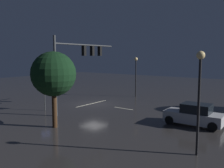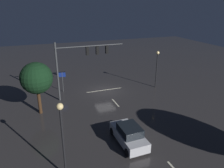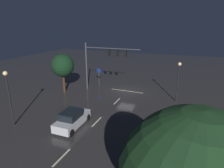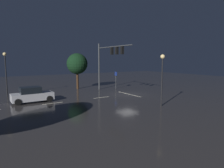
# 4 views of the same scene
# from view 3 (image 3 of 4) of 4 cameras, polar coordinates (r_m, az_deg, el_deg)

# --- Properties ---
(ground_plane) EXTENTS (80.00, 80.00, 0.00)m
(ground_plane) POSITION_cam_3_polar(r_m,az_deg,el_deg) (28.79, 4.29, -2.27)
(ground_plane) COLOR #2D2B2B
(traffic_signal_assembly) EXTENTS (8.32, 0.47, 7.09)m
(traffic_signal_assembly) POSITION_cam_3_polar(r_m,az_deg,el_deg) (27.81, -2.38, 7.90)
(traffic_signal_assembly) COLOR #383A3D
(traffic_signal_assembly) RESTS_ON ground_plane
(lane_dash_far) EXTENTS (0.16, 2.20, 0.01)m
(lane_dash_far) POSITION_cam_3_polar(r_m,az_deg,el_deg) (25.25, 1.50, -5.10)
(lane_dash_far) COLOR beige
(lane_dash_far) RESTS_ON ground_plane
(lane_dash_mid) EXTENTS (0.16, 2.20, 0.01)m
(lane_dash_mid) POSITION_cam_3_polar(r_m,az_deg,el_deg) (20.28, -4.56, -11.12)
(lane_dash_mid) COLOR beige
(lane_dash_mid) RESTS_ON ground_plane
(lane_dash_near) EXTENTS (0.16, 2.20, 0.01)m
(lane_dash_near) POSITION_cam_3_polar(r_m,az_deg,el_deg) (16.02, -14.76, -20.37)
(lane_dash_near) COLOR beige
(lane_dash_near) RESTS_ON ground_plane
(stop_bar) EXTENTS (5.00, 0.16, 0.01)m
(stop_bar) POSITION_cam_3_polar(r_m,az_deg,el_deg) (29.06, 4.48, -2.08)
(stop_bar) COLOR beige
(stop_bar) RESTS_ON ground_plane
(car_approaching) EXTENTS (1.97, 4.40, 1.70)m
(car_approaching) POSITION_cam_3_polar(r_m,az_deg,el_deg) (19.42, -11.78, -10.18)
(car_approaching) COLOR #B7B7BC
(car_approaching) RESTS_ON ground_plane
(street_lamp_left_kerb) EXTENTS (0.44, 0.44, 5.16)m
(street_lamp_left_kerb) POSITION_cam_3_polar(r_m,az_deg,el_deg) (25.49, 19.18, 2.66)
(street_lamp_left_kerb) COLOR black
(street_lamp_left_kerb) RESTS_ON ground_plane
(street_lamp_right_kerb) EXTENTS (0.44, 0.44, 5.56)m
(street_lamp_right_kerb) POSITION_cam_3_polar(r_m,az_deg,el_deg) (20.57, -28.57, -1.25)
(street_lamp_right_kerb) COLOR black
(street_lamp_right_kerb) RESTS_ON ground_plane
(route_sign) EXTENTS (0.89, 0.28, 2.74)m
(route_sign) POSITION_cam_3_polar(r_m,az_deg,el_deg) (31.63, -3.91, 3.28)
(route_sign) COLOR #383A3D
(route_sign) RESTS_ON ground_plane
(tree_right_near) EXTENTS (3.30, 3.30, 5.65)m
(tree_right_near) POSITION_cam_3_polar(r_m,az_deg,el_deg) (28.43, -14.49, 5.31)
(tree_right_near) COLOR #382314
(tree_right_near) RESTS_ON ground_plane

